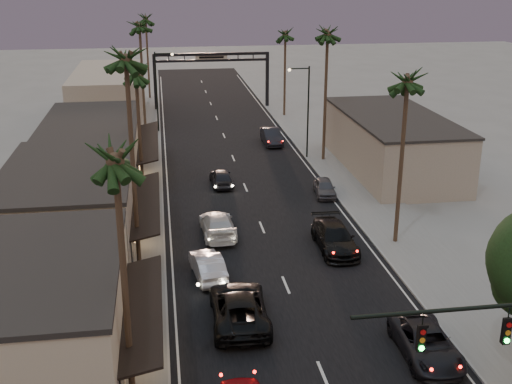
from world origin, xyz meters
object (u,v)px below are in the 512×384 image
object	(u,v)px
arch	(212,66)
oncoming_silver	(208,265)
streetlight_right	(305,105)
palm_lc	(136,68)
curbside_near	(426,343)
streetlight_left	(159,85)
palm_ra	(408,75)
curbside_black	(335,238)
palm_ld	(139,22)
palm_la	(114,150)
palm_lb	(125,53)
palm_rc	(285,31)
palm_far	(145,16)
oncoming_pickup	(239,307)
palm_rb	(328,30)

from	to	relation	value
arch	oncoming_silver	distance (m)	49.65
streetlight_right	palm_lc	xyz separation A→B (m)	(-15.52, -9.00, 5.14)
palm_lc	curbside_near	distance (m)	30.38
streetlight_left	palm_ra	world-z (taller)	palm_ra
arch	curbside_black	xyz separation A→B (m)	(4.18, -46.47, -4.69)
palm_ra	curbside_black	bearing A→B (deg)	-173.97
palm_ld	palm_ra	distance (m)	35.47
palm_la	palm_lb	distance (m)	13.14
palm_rc	streetlight_left	bearing A→B (deg)	-158.86
palm_la	palm_far	distance (m)	69.00
palm_la	palm_rc	distance (m)	57.63
arch	palm_lb	bearing A→B (deg)	-100.16
palm_far	curbside_black	distance (m)	56.88
oncoming_pickup	oncoming_silver	size ratio (longest dim) A/B	1.37
palm_rc	oncoming_pickup	world-z (taller)	palm_rc
palm_lb	curbside_near	xyz separation A→B (m)	(13.86, -11.23, -12.64)
palm_lc	curbside_near	bearing A→B (deg)	-61.22
arch	palm_ra	distance (m)	47.17
streetlight_left	palm_rc	distance (m)	17.42
palm_lc	palm_rc	bearing A→B (deg)	58.44
palm_lb	palm_rc	size ratio (longest dim) A/B	1.25
streetlight_left	palm_far	world-z (taller)	palm_far
palm_lb	palm_ra	bearing A→B (deg)	6.63
palm_rb	arch	bearing A→B (deg)	108.30
curbside_near	palm_far	bearing A→B (deg)	103.49
streetlight_right	oncoming_silver	distance (m)	27.16
palm_lc	palm_ld	xyz separation A→B (m)	(0.00, 19.00, 1.95)
palm_la	palm_rb	size ratio (longest dim) A/B	0.93
streetlight_right	palm_far	size ratio (longest dim) A/B	0.68
palm_ld	curbside_black	xyz separation A→B (m)	(12.78, -31.47, -11.58)
curbside_black	arch	bearing A→B (deg)	95.94
palm_la	palm_ld	distance (m)	46.01
oncoming_pickup	curbside_black	distance (m)	11.11
palm_la	palm_lb	size ratio (longest dim) A/B	0.87
palm_rb	oncoming_pickup	distance (m)	33.14
streetlight_left	palm_far	distance (m)	20.96
palm_rc	oncoming_silver	size ratio (longest dim) A/B	2.66
palm_lc	arch	bearing A→B (deg)	75.80
palm_lc	palm_ra	bearing A→B (deg)	-34.90
curbside_near	curbside_black	size ratio (longest dim) A/B	0.93
arch	palm_lb	xyz separation A→B (m)	(-8.60, -48.00, 7.85)
palm_ra	palm_lc	bearing A→B (deg)	145.10
palm_ld	oncoming_pickup	distance (m)	41.71
arch	palm_rb	bearing A→B (deg)	-71.70
palm_la	curbside_near	bearing A→B (deg)	7.29
palm_ra	palm_far	bearing A→B (deg)	107.38
streetlight_left	palm_ld	size ratio (longest dim) A/B	0.63
oncoming_pickup	curbside_near	xyz separation A→B (m)	(8.51, -4.51, -0.13)
curbside_near	streetlight_right	bearing A→B (deg)	89.31
curbside_near	curbside_black	bearing A→B (deg)	96.90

